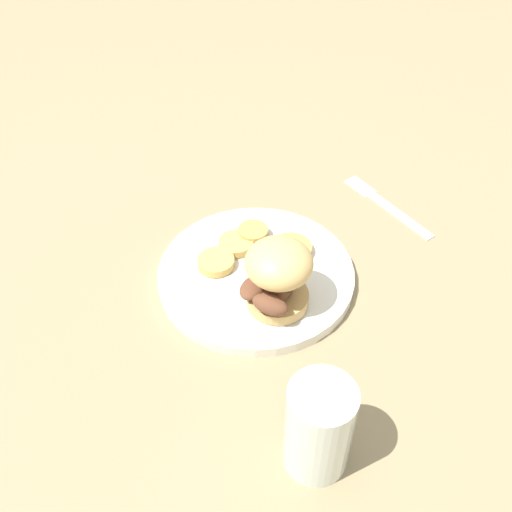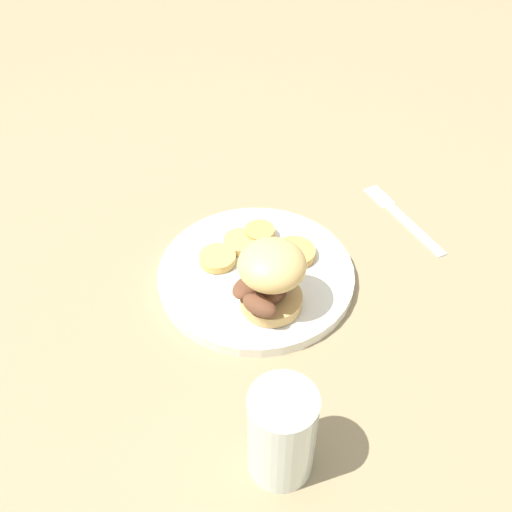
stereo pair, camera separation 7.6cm
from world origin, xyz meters
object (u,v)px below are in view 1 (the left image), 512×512
Objects in this scene: dinner_plate at (256,274)px; sandwich at (277,275)px; drinking_glass at (319,428)px; fork at (387,205)px.

sandwich is at bearing 13.08° from dinner_plate.
drinking_glass is at bearing 2.78° from dinner_plate.
drinking_glass is at bearing -0.49° from sandwich.
sandwich is 0.20m from drinking_glass.
fork is (-0.11, 0.22, -0.01)m from dinner_plate.
drinking_glass is at bearing -29.34° from fork.
drinking_glass is (0.20, -0.00, -0.01)m from sandwich.
dinner_plate is 2.72× the size of sandwich.
sandwich reaches higher than dinner_plate.
sandwich is at bearing -49.98° from fork.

